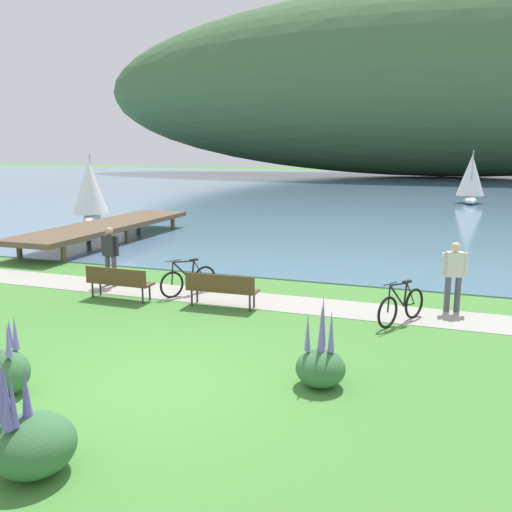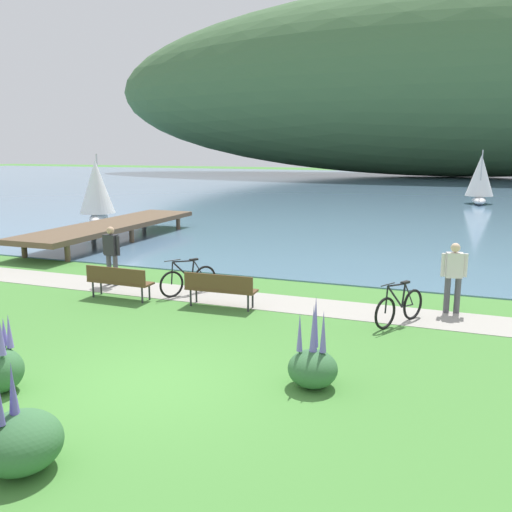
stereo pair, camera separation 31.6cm
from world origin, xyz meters
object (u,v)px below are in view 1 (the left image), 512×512
at_px(sailboat_mid_bay, 471,178).
at_px(bicycle_beside_path, 188,280).
at_px(person_on_the_grass, 110,253).
at_px(bicycle_leaning_near_bench, 401,306).
at_px(park_bench_near_camera, 221,288).
at_px(park_bench_further_along, 119,281).
at_px(sailboat_nearest_to_shore, 90,191).
at_px(person_at_shoreline, 454,272).

bearing_deg(sailboat_mid_bay, bicycle_beside_path, -105.24).
bearing_deg(sailboat_mid_bay, person_on_the_grass, -109.89).
xyz_separation_m(bicycle_leaning_near_bench, sailboat_mid_bay, (2.20, 29.36, 1.40)).
relative_size(park_bench_near_camera, park_bench_further_along, 1.00).
relative_size(person_on_the_grass, sailboat_nearest_to_shore, 0.48).
distance_m(park_bench_near_camera, sailboat_mid_bay, 30.33).
relative_size(park_bench_further_along, sailboat_nearest_to_shore, 0.51).
xyz_separation_m(park_bench_near_camera, bicycle_leaning_near_bench, (4.30, 0.24, -0.12)).
bearing_deg(sailboat_nearest_to_shore, person_at_shoreline, -29.91).
xyz_separation_m(sailboat_nearest_to_shore, sailboat_mid_bay, (18.80, 17.86, 0.08)).
bearing_deg(park_bench_near_camera, park_bench_further_along, -175.44).
bearing_deg(person_on_the_grass, bicycle_beside_path, -3.01).
relative_size(park_bench_near_camera, bicycle_leaning_near_bench, 1.15).
distance_m(park_bench_further_along, bicycle_leaning_near_bench, 7.12).
distance_m(bicycle_leaning_near_bench, sailboat_nearest_to_shore, 20.24).
bearing_deg(person_on_the_grass, sailboat_mid_bay, 70.11).
bearing_deg(person_at_shoreline, sailboat_mid_bay, 87.73).
distance_m(bicycle_leaning_near_bench, person_on_the_grass, 8.21).
bearing_deg(sailboat_nearest_to_shore, park_bench_near_camera, -43.65).
height_order(park_bench_further_along, person_at_shoreline, person_at_shoreline).
height_order(park_bench_further_along, sailboat_nearest_to_shore, sailboat_nearest_to_shore).
height_order(person_on_the_grass, sailboat_nearest_to_shore, sailboat_nearest_to_shore).
distance_m(park_bench_further_along, bicycle_beside_path, 1.83).
distance_m(person_on_the_grass, sailboat_nearest_to_shore, 13.69).
xyz_separation_m(bicycle_beside_path, sailboat_mid_bay, (7.83, 28.74, 1.40)).
distance_m(person_at_shoreline, sailboat_nearest_to_shore, 20.42).
bearing_deg(park_bench_further_along, bicycle_leaning_near_bench, 3.74).
distance_m(park_bench_further_along, person_at_shoreline, 8.39).
xyz_separation_m(bicycle_leaning_near_bench, person_on_the_grass, (-8.15, 0.75, 0.58)).
relative_size(bicycle_beside_path, person_at_shoreline, 0.91).
height_order(park_bench_near_camera, bicycle_leaning_near_bench, bicycle_leaning_near_bench).
xyz_separation_m(bicycle_leaning_near_bench, bicycle_beside_path, (-5.63, 0.62, 0.00)).
distance_m(bicycle_leaning_near_bench, person_at_shoreline, 1.81).
bearing_deg(bicycle_beside_path, person_on_the_grass, 176.99).
relative_size(park_bench_further_along, person_at_shoreline, 1.06).
bearing_deg(sailboat_nearest_to_shore, park_bench_further_along, -51.54).
distance_m(park_bench_further_along, person_on_the_grass, 1.67).
height_order(park_bench_near_camera, park_bench_further_along, same).
bearing_deg(sailboat_nearest_to_shore, sailboat_mid_bay, 43.53).
distance_m(bicycle_leaning_near_bench, bicycle_beside_path, 5.66).
relative_size(park_bench_near_camera, person_at_shoreline, 1.06).
bearing_deg(person_at_shoreline, sailboat_nearest_to_shore, 150.09).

